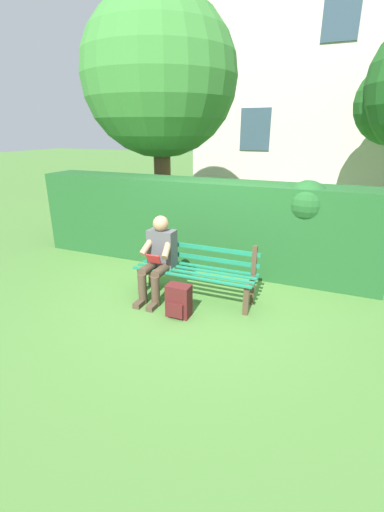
# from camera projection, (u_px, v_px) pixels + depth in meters

# --- Properties ---
(ground) EXTENTS (60.00, 60.00, 0.00)m
(ground) POSITION_uv_depth(u_px,v_px,m) (195.00, 298.00, 4.95)
(ground) COLOR #477533
(park_bench) EXTENTS (1.72, 0.47, 0.83)m
(park_bench) POSITION_uv_depth(u_px,v_px,m) (196.00, 270.00, 4.86)
(park_bench) COLOR #4C3828
(park_bench) RESTS_ON ground
(person_seated) EXTENTS (0.44, 0.73, 1.16)m
(person_seated) POSITION_uv_depth(u_px,v_px,m) (158.00, 256.00, 4.83)
(person_seated) COLOR #4C4C51
(person_seated) RESTS_ON ground
(hedge_backdrop) EXTENTS (5.92, 0.79, 1.58)m
(hedge_backdrop) POSITION_uv_depth(u_px,v_px,m) (199.00, 221.00, 5.99)
(hedge_backdrop) COLOR #1E5123
(hedge_backdrop) RESTS_ON ground
(tree) EXTENTS (3.25, 3.09, 4.78)m
(tree) POSITION_uv_depth(u_px,v_px,m) (156.00, 82.00, 7.03)
(tree) COLOR brown
(tree) RESTS_ON ground
(building_facade) EXTENTS (8.10, 2.79, 8.01)m
(building_facade) POSITION_uv_depth(u_px,v_px,m) (337.00, 66.00, 10.25)
(building_facade) COLOR beige
(building_facade) RESTS_ON ground
(backpack) EXTENTS (0.30, 0.26, 0.43)m
(backpack) POSITION_uv_depth(u_px,v_px,m) (179.00, 301.00, 4.42)
(backpack) COLOR #4C1919
(backpack) RESTS_ON ground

